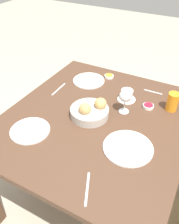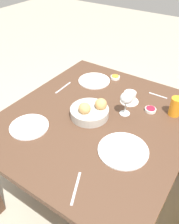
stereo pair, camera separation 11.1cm
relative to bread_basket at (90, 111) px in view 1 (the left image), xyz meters
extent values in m
plane|color=#A89E89|center=(-0.01, 0.04, -0.78)|extent=(10.00, 10.00, 0.00)
cube|color=#4C3323|center=(-0.01, 0.04, -0.06)|extent=(1.20, 1.08, 0.03)
cube|color=#4C3323|center=(-0.56, -0.45, -0.42)|extent=(0.06, 0.06, 0.70)
cylinder|color=#B2ADA3|center=(0.00, 0.00, -0.01)|extent=(0.24, 0.24, 0.05)
sphere|color=tan|center=(0.04, -0.01, 0.04)|extent=(0.07, 0.07, 0.07)
sphere|color=tan|center=(-0.05, 0.05, 0.04)|extent=(0.07, 0.07, 0.07)
cylinder|color=white|center=(-0.37, -0.21, -0.03)|extent=(0.24, 0.24, 0.01)
cylinder|color=white|center=(0.29, -0.24, -0.03)|extent=(0.23, 0.23, 0.01)
cylinder|color=white|center=(0.15, 0.30, -0.03)|extent=(0.26, 0.26, 0.01)
cylinder|color=orange|center=(-0.30, 0.42, 0.02)|extent=(0.07, 0.07, 0.12)
cylinder|color=silver|center=(-0.14, 0.17, -0.04)|extent=(0.06, 0.06, 0.00)
cylinder|color=silver|center=(-0.14, 0.17, 0.00)|extent=(0.01, 0.01, 0.07)
sphere|color=silver|center=(-0.14, 0.17, 0.08)|extent=(0.08, 0.08, 0.08)
cylinder|color=white|center=(-0.27, 0.13, -0.03)|extent=(0.12, 0.12, 0.01)
cylinder|color=white|center=(-0.27, 0.13, 0.00)|extent=(0.08, 0.08, 0.07)
cylinder|color=white|center=(-0.25, 0.29, -0.03)|extent=(0.07, 0.07, 0.02)
cylinder|color=#A3192D|center=(-0.25, 0.29, -0.02)|extent=(0.06, 0.06, 0.00)
cylinder|color=white|center=(-0.49, -0.10, -0.03)|extent=(0.07, 0.07, 0.02)
cylinder|color=#C67F28|center=(-0.49, -0.10, -0.02)|extent=(0.06, 0.06, 0.00)
cube|color=#B7B7BC|center=(0.46, 0.23, -0.04)|extent=(0.16, 0.08, 0.00)
cube|color=#B7B7BC|center=(-0.16, -0.35, -0.04)|extent=(0.17, 0.02, 0.00)
cube|color=#B7B7BC|center=(-0.45, 0.26, -0.04)|extent=(0.01, 0.13, 0.00)
camera|label=1|loc=(1.00, 0.54, 0.88)|focal=38.00mm
camera|label=2|loc=(0.95, 0.63, 0.88)|focal=38.00mm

